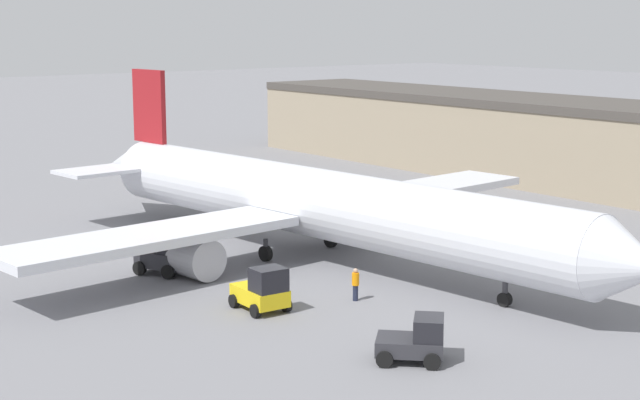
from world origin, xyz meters
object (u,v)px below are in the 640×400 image
at_px(belt_loader_truck, 164,254).
at_px(ground_crew_worker, 355,283).
at_px(pushback_tug, 416,340).
at_px(airplane, 309,203).
at_px(baggage_tug, 263,290).

bearing_deg(belt_loader_truck, ground_crew_worker, -0.16).
xyz_separation_m(ground_crew_worker, pushback_tug, (8.28, -3.70, 0.00)).
distance_m(airplane, pushback_tug, 18.81).
bearing_deg(baggage_tug, ground_crew_worker, 76.77).
xyz_separation_m(baggage_tug, pushback_tug, (9.63, 0.92, -0.12)).
distance_m(ground_crew_worker, baggage_tug, 4.82).
bearing_deg(airplane, belt_loader_truck, -104.93).
relative_size(ground_crew_worker, baggage_tug, 0.55).
bearing_deg(airplane, ground_crew_worker, -28.53).
relative_size(airplane, baggage_tug, 14.87).
xyz_separation_m(airplane, belt_loader_truck, (-1.48, -8.77, -2.05)).
xyz_separation_m(ground_crew_worker, belt_loader_truck, (-10.31, -4.99, 0.26)).
relative_size(baggage_tug, belt_loader_truck, 0.95).
height_order(baggage_tug, belt_loader_truck, belt_loader_truck).
distance_m(ground_crew_worker, belt_loader_truck, 11.46).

